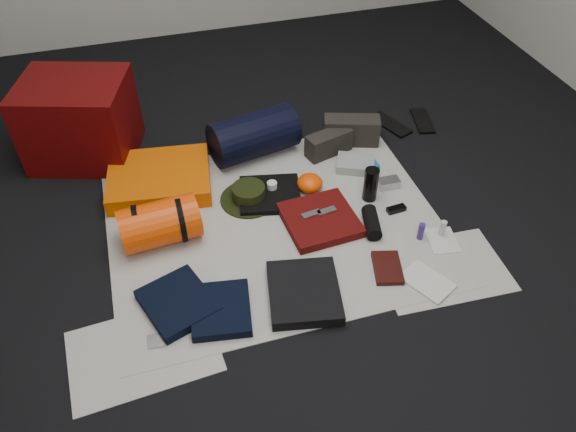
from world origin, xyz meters
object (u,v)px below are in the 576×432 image
object	(u,v)px
red_cabinet	(79,120)
water_bottle	(371,184)
paperback_book	(387,268)
stuff_sack	(160,224)
compact_camera	(388,183)
navy_duffel	(254,135)
sleeping_pad	(159,178)

from	to	relation	value
red_cabinet	water_bottle	size ratio (longest dim) A/B	2.95
water_bottle	paperback_book	size ratio (longest dim) A/B	0.97
stuff_sack	water_bottle	size ratio (longest dim) A/B	1.97
paperback_book	stuff_sack	bearing A→B (deg)	167.86
compact_camera	navy_duffel	bearing A→B (deg)	143.20
navy_duffel	water_bottle	size ratio (longest dim) A/B	2.58
paperback_book	navy_duffel	bearing A→B (deg)	124.24
red_cabinet	stuff_sack	distance (m)	0.88
sleeping_pad	water_bottle	xyz separation A→B (m)	(1.02, -0.41, 0.04)
sleeping_pad	red_cabinet	bearing A→B (deg)	131.22
stuff_sack	water_bottle	world-z (taller)	stuff_sack
sleeping_pad	paperback_book	bearing A→B (deg)	-44.52
red_cabinet	water_bottle	bearing A→B (deg)	-12.81
red_cabinet	compact_camera	xyz separation A→B (m)	(1.51, -0.76, -0.20)
navy_duffel	water_bottle	bearing A→B (deg)	-60.98
stuff_sack	compact_camera	distance (m)	1.20
compact_camera	paperback_book	xyz separation A→B (m)	(-0.25, -0.54, -0.01)
sleeping_pad	water_bottle	distance (m)	1.10
red_cabinet	sleeping_pad	size ratio (longest dim) A/B	1.04
stuff_sack	water_bottle	distance (m)	1.06
sleeping_pad	navy_duffel	world-z (taller)	navy_duffel
navy_duffel	compact_camera	bearing A→B (deg)	-50.65
navy_duffel	paperback_book	bearing A→B (deg)	-82.57
water_bottle	compact_camera	bearing A→B (deg)	23.86
sleeping_pad	stuff_sack	distance (m)	0.42
water_bottle	compact_camera	distance (m)	0.16
stuff_sack	navy_duffel	world-z (taller)	navy_duffel
red_cabinet	navy_duffel	distance (m)	0.95
red_cabinet	water_bottle	xyz separation A→B (m)	(1.38, -0.82, -0.13)
red_cabinet	sleeping_pad	xyz separation A→B (m)	(0.35, -0.40, -0.17)
paperback_book	compact_camera	bearing A→B (deg)	80.41
navy_duffel	stuff_sack	bearing A→B (deg)	-149.33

